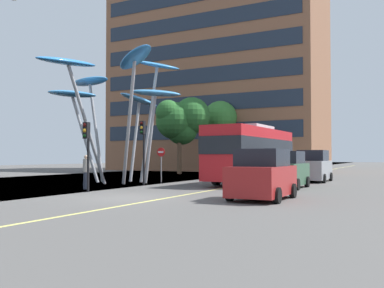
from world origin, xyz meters
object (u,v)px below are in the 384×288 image
object	(u,v)px
traffic_light_kerb_far	(143,139)
car_parked_far	(313,167)
red_bus	(252,152)
traffic_light_kerb_near	(87,141)
leaf_sculpture	(117,87)
car_parked_mid	(286,171)
car_parked_near	(263,176)
pedestrian	(86,172)
no_entry_sign	(161,159)

from	to	relation	value
traffic_light_kerb_far	car_parked_far	distance (m)	11.96
red_bus	traffic_light_kerb_far	bearing A→B (deg)	-137.72
traffic_light_kerb_near	traffic_light_kerb_far	bearing A→B (deg)	92.71
leaf_sculpture	traffic_light_kerb_near	size ratio (longest dim) A/B	3.37
leaf_sculpture	car_parked_far	bearing A→B (deg)	33.80
car_parked_mid	red_bus	bearing A→B (deg)	135.09
red_bus	leaf_sculpture	size ratio (longest dim) A/B	0.88
leaf_sculpture	traffic_light_kerb_far	size ratio (longest dim) A/B	2.96
car_parked_mid	car_parked_near	bearing A→B (deg)	-83.92
red_bus	leaf_sculpture	xyz separation A→B (m)	(-7.93, -3.73, 4.22)
leaf_sculpture	pedestrian	size ratio (longest dim) A/B	6.31
red_bus	no_entry_sign	bearing A→B (deg)	-164.14
traffic_light_kerb_near	no_entry_sign	xyz separation A→B (m)	(-0.85, 8.31, -0.91)
pedestrian	no_entry_sign	xyz separation A→B (m)	(0.42, 6.90, 0.64)
red_bus	car_parked_mid	xyz separation A→B (m)	(2.97, -2.96, -1.08)
car_parked_far	leaf_sculpture	bearing A→B (deg)	-146.20
car_parked_near	traffic_light_kerb_far	bearing A→B (deg)	152.19
leaf_sculpture	traffic_light_kerb_near	distance (m)	7.87
car_parked_far	no_entry_sign	size ratio (longest dim) A/B	1.86
car_parked_near	red_bus	bearing A→B (deg)	111.22
leaf_sculpture	car_parked_far	distance (m)	14.29
red_bus	pedestrian	xyz separation A→B (m)	(-6.23, -8.55, -1.12)
leaf_sculpture	pedestrian	bearing A→B (deg)	-70.57
leaf_sculpture	car_parked_far	xyz separation A→B (m)	(11.05, 7.40, -5.23)
traffic_light_kerb_far	pedestrian	size ratio (longest dim) A/B	2.13
traffic_light_kerb_near	car_parked_near	world-z (taller)	traffic_light_kerb_near
traffic_light_kerb_near	traffic_light_kerb_far	xyz separation A→B (m)	(-0.25, 5.23, 0.32)
traffic_light_kerb_near	red_bus	bearing A→B (deg)	63.53
traffic_light_kerb_far	car_parked_far	xyz separation A→B (m)	(8.33, 8.40, -1.77)
car_parked_near	pedestrian	world-z (taller)	car_parked_near
car_parked_near	no_entry_sign	world-z (taller)	no_entry_sign
red_bus	traffic_light_kerb_far	xyz separation A→B (m)	(-5.21, -4.74, 0.75)
car_parked_mid	traffic_light_kerb_near	bearing A→B (deg)	-138.54
traffic_light_kerb_near	pedestrian	world-z (taller)	traffic_light_kerb_near
red_bus	pedestrian	distance (m)	10.64
leaf_sculpture	car_parked_near	distance (m)	13.95
car_parked_mid	pedestrian	distance (m)	10.77
leaf_sculpture	car_parked_near	xyz separation A→B (m)	(11.59, -5.68, -5.29)
traffic_light_kerb_far	no_entry_sign	bearing A→B (deg)	101.13
leaf_sculpture	traffic_light_kerb_near	world-z (taller)	leaf_sculpture
leaf_sculpture	car_parked_mid	xyz separation A→B (m)	(10.90, 0.78, -5.30)
red_bus	traffic_light_kerb_far	world-z (taller)	traffic_light_kerb_far
red_bus	pedestrian	size ratio (longest dim) A/B	5.58
red_bus	no_entry_sign	world-z (taller)	red_bus
car_parked_near	car_parked_far	xyz separation A→B (m)	(-0.54, 13.07, 0.06)
car_parked_near	pedestrian	distance (m)	9.92
car_parked_far	pedestrian	xyz separation A→B (m)	(-9.35, -12.22, -0.10)
leaf_sculpture	pedestrian	world-z (taller)	leaf_sculpture
traffic_light_kerb_near	no_entry_sign	bearing A→B (deg)	95.87
traffic_light_kerb_far	car_parked_far	bearing A→B (deg)	45.25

